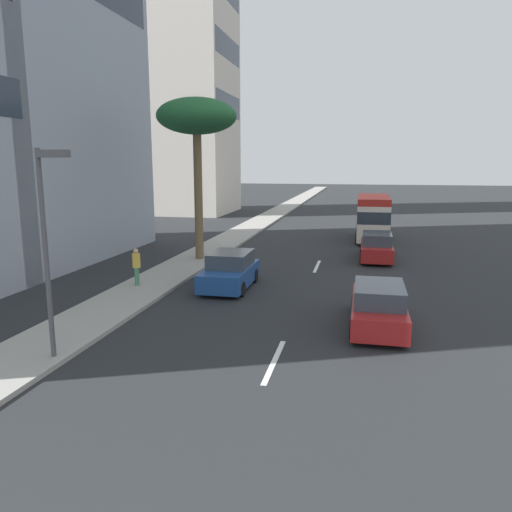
{
  "coord_description": "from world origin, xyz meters",
  "views": [
    {
      "loc": [
        -2.21,
        -2.26,
        5.55
      ],
      "look_at": [
        19.3,
        2.37,
        1.37
      ],
      "focal_mm": 34.49,
      "sensor_mm": 36.0,
      "label": 1
    }
  ],
  "objects_px": {
    "car_second": "(230,271)",
    "car_third": "(376,247)",
    "minibus_lead": "(373,216)",
    "street_lamp": "(48,229)",
    "car_fourth": "(378,306)",
    "pedestrian_near_lamp": "(136,265)",
    "palm_tree": "(197,119)"
  },
  "relations": [
    {
      "from": "minibus_lead",
      "to": "street_lamp",
      "type": "bearing_deg",
      "value": 159.95
    },
    {
      "from": "car_second",
      "to": "car_fourth",
      "type": "bearing_deg",
      "value": 56.81
    },
    {
      "from": "street_lamp",
      "to": "palm_tree",
      "type": "bearing_deg",
      "value": 2.84
    },
    {
      "from": "minibus_lead",
      "to": "palm_tree",
      "type": "height_order",
      "value": "palm_tree"
    },
    {
      "from": "car_second",
      "to": "car_fourth",
      "type": "height_order",
      "value": "car_second"
    },
    {
      "from": "car_fourth",
      "to": "street_lamp",
      "type": "relative_size",
      "value": 0.8
    },
    {
      "from": "palm_tree",
      "to": "minibus_lead",
      "type": "bearing_deg",
      "value": -43.99
    },
    {
      "from": "minibus_lead",
      "to": "car_second",
      "type": "bearing_deg",
      "value": 157.56
    },
    {
      "from": "car_fourth",
      "to": "pedestrian_near_lamp",
      "type": "bearing_deg",
      "value": 73.35
    },
    {
      "from": "car_second",
      "to": "car_third",
      "type": "distance_m",
      "value": 10.47
    },
    {
      "from": "street_lamp",
      "to": "minibus_lead",
      "type": "bearing_deg",
      "value": -20.05
    },
    {
      "from": "minibus_lead",
      "to": "street_lamp",
      "type": "height_order",
      "value": "street_lamp"
    },
    {
      "from": "car_second",
      "to": "car_fourth",
      "type": "distance_m",
      "value": 7.63
    },
    {
      "from": "car_second",
      "to": "palm_tree",
      "type": "height_order",
      "value": "palm_tree"
    },
    {
      "from": "pedestrian_near_lamp",
      "to": "car_second",
      "type": "bearing_deg",
      "value": 158.37
    },
    {
      "from": "car_fourth",
      "to": "street_lamp",
      "type": "bearing_deg",
      "value": 119.09
    },
    {
      "from": "car_fourth",
      "to": "street_lamp",
      "type": "height_order",
      "value": "street_lamp"
    },
    {
      "from": "car_third",
      "to": "pedestrian_near_lamp",
      "type": "distance_m",
      "value": 14.06
    },
    {
      "from": "car_fourth",
      "to": "street_lamp",
      "type": "distance_m",
      "value": 10.72
    },
    {
      "from": "car_fourth",
      "to": "pedestrian_near_lamp",
      "type": "height_order",
      "value": "pedestrian_near_lamp"
    },
    {
      "from": "car_second",
      "to": "pedestrian_near_lamp",
      "type": "bearing_deg",
      "value": -75.19
    },
    {
      "from": "car_second",
      "to": "car_fourth",
      "type": "relative_size",
      "value": 0.91
    },
    {
      "from": "palm_tree",
      "to": "pedestrian_near_lamp",
      "type": "bearing_deg",
      "value": 173.92
    },
    {
      "from": "pedestrian_near_lamp",
      "to": "palm_tree",
      "type": "height_order",
      "value": "palm_tree"
    },
    {
      "from": "minibus_lead",
      "to": "car_third",
      "type": "bearing_deg",
      "value": -179.16
    },
    {
      "from": "palm_tree",
      "to": "street_lamp",
      "type": "distance_m",
      "value": 15.31
    },
    {
      "from": "minibus_lead",
      "to": "street_lamp",
      "type": "distance_m",
      "value": 26.6
    },
    {
      "from": "pedestrian_near_lamp",
      "to": "palm_tree",
      "type": "relative_size",
      "value": 0.19
    },
    {
      "from": "car_third",
      "to": "street_lamp",
      "type": "bearing_deg",
      "value": 151.97
    },
    {
      "from": "minibus_lead",
      "to": "car_second",
      "type": "distance_m",
      "value": 17.06
    },
    {
      "from": "car_second",
      "to": "street_lamp",
      "type": "bearing_deg",
      "value": -15.76
    },
    {
      "from": "palm_tree",
      "to": "street_lamp",
      "type": "bearing_deg",
      "value": -177.16
    }
  ]
}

